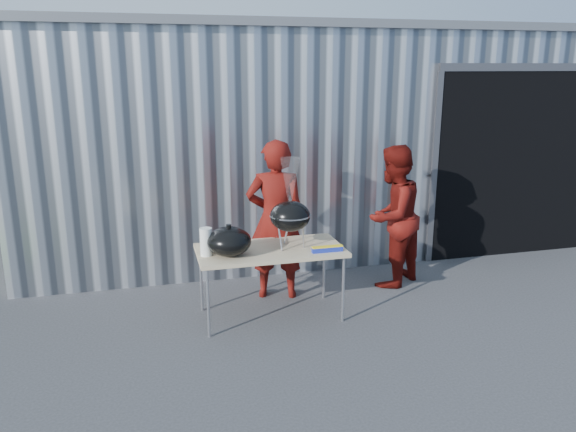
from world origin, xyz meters
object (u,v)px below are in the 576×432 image
object	(u,v)px
folding_table	(270,252)
person_cook	(276,220)
person_bystander	(392,216)
kettle_grill	(290,208)

from	to	relation	value
folding_table	person_cook	bearing A→B (deg)	70.77
folding_table	person_bystander	xyz separation A→B (m)	(1.60, 0.54, 0.13)
kettle_grill	person_bystander	xyz separation A→B (m)	(1.40, 0.55, -0.33)
person_bystander	person_cook	bearing A→B (deg)	-33.58
folding_table	kettle_grill	distance (m)	0.51
kettle_grill	person_cook	xyz separation A→B (m)	(-0.03, 0.53, -0.27)
folding_table	person_bystander	distance (m)	1.70
person_bystander	folding_table	bearing A→B (deg)	-15.60
person_cook	person_bystander	distance (m)	1.42
person_cook	person_bystander	xyz separation A→B (m)	(1.42, 0.02, -0.06)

